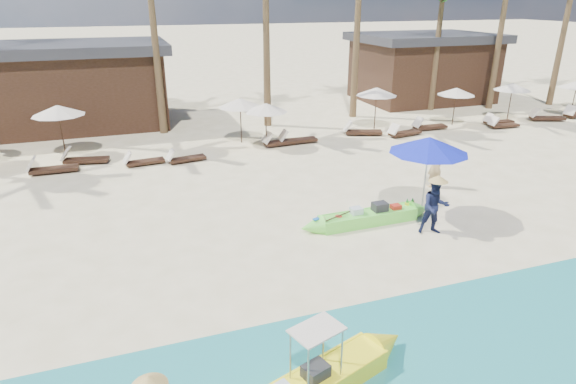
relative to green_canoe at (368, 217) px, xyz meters
name	(u,v)px	position (x,y,z in m)	size (l,w,h in m)	color
ground	(339,249)	(-1.52, -1.23, -0.21)	(240.00, 240.00, 0.00)	beige
wet_sand_strip	(452,373)	(-1.52, -6.23, -0.21)	(240.00, 4.50, 0.01)	tan
green_canoe	(368,217)	(0.00, 0.00, 0.00)	(4.97, 0.73, 0.63)	#67E545
tourist	(435,166)	(3.73, 2.01, 0.60)	(0.59, 0.39, 1.63)	tan
vendor_green	(435,207)	(1.50, -1.20, 0.63)	(0.82, 0.64, 1.69)	#151B3B
blue_umbrella	(429,145)	(1.90, -0.02, 2.12)	(2.40, 2.40, 2.58)	#99999E
lounger_3_right	(50,168)	(-9.72, 8.15, 0.00)	(1.88, 0.58, 0.64)	#351F16
resort_parasol_4	(58,110)	(-9.34, 10.41, 1.81)	(2.18, 2.18, 2.25)	#351F16
lounger_4_left	(83,159)	(-8.56, 9.03, 0.00)	(1.94, 0.91, 0.63)	#351F16
lounger_4_right	(142,161)	(-6.24, 8.01, -0.03)	(1.67, 0.67, 0.55)	#351F16
resort_parasol_5	(240,103)	(-1.53, 9.96, 1.71)	(2.06, 2.06, 2.13)	#351F16
lounger_5_left	(184,158)	(-4.53, 7.83, -0.03)	(1.69, 0.76, 0.56)	#351F16
resort_parasol_6	(266,108)	(-0.62, 8.86, 1.64)	(1.99, 1.99, 2.05)	#351F16
lounger_6_left	(296,139)	(0.87, 8.93, 0.00)	(1.86, 0.59, 0.63)	#351F16
lounger_6_right	(280,141)	(0.06, 8.83, 0.00)	(1.92, 0.73, 0.64)	#351F16
resort_parasol_7	(377,92)	(5.75, 10.22, 1.75)	(2.11, 2.11, 2.18)	#351F16
lounger_7_left	(361,131)	(4.49, 9.31, 0.01)	(2.01, 1.19, 0.65)	#351F16
lounger_7_right	(403,132)	(6.38, 8.41, -0.01)	(1.88, 0.85, 0.61)	#351F16
resort_parasol_8	(456,91)	(10.15, 9.53, 1.61)	(1.97, 1.97, 2.02)	#351F16
lounger_8_left	(428,126)	(8.29, 9.08, 0.00)	(1.87, 0.61, 0.63)	#351F16
resort_parasol_9	(513,87)	(13.90, 9.57, 1.65)	(2.01, 2.01, 2.07)	#351F16
lounger_9_left	(497,121)	(12.53, 8.83, -0.02)	(1.73, 0.63, 0.58)	#351F16
lounger_9_right	(502,125)	(12.26, 8.13, -0.02)	(1.70, 0.61, 0.57)	#351F16
lounger_10_left	(545,117)	(15.70, 8.66, 0.01)	(2.02, 1.21, 0.66)	#351F16
lounger_10_right	(576,113)	(18.12, 8.77, 0.01)	(2.01, 0.95, 0.66)	#351F16
pavilion_west	(64,85)	(-9.52, 16.27, 1.98)	(10.80, 6.60, 4.30)	#351F16
pavilion_east	(422,67)	(12.48, 16.27, 1.98)	(8.80, 6.60, 4.30)	#351F16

